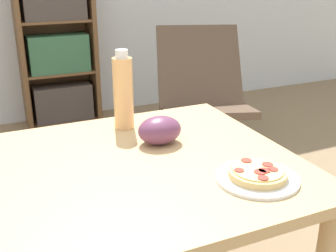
{
  "coord_description": "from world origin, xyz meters",
  "views": [
    {
      "loc": [
        -0.34,
        -1.1,
        1.29
      ],
      "look_at": [
        0.21,
        0.11,
        0.78
      ],
      "focal_mm": 45.0,
      "sensor_mm": 36.0,
      "label": 1
    }
  ],
  "objects_px": {
    "grape_bunch": "(160,130)",
    "bookshelf": "(58,51)",
    "lounge_chair_far": "(202,115)",
    "drink_bottle": "(123,92)",
    "pizza_on_plate": "(257,175)"
  },
  "relations": [
    {
      "from": "grape_bunch",
      "to": "lounge_chair_far",
      "type": "relative_size",
      "value": 0.17
    },
    {
      "from": "lounge_chair_far",
      "to": "bookshelf",
      "type": "distance_m",
      "value": 1.37
    },
    {
      "from": "lounge_chair_far",
      "to": "bookshelf",
      "type": "height_order",
      "value": "bookshelf"
    },
    {
      "from": "grape_bunch",
      "to": "bookshelf",
      "type": "relative_size",
      "value": 0.12
    },
    {
      "from": "lounge_chair_far",
      "to": "drink_bottle",
      "type": "bearing_deg",
      "value": -110.82
    },
    {
      "from": "drink_bottle",
      "to": "bookshelf",
      "type": "relative_size",
      "value": 0.22
    },
    {
      "from": "pizza_on_plate",
      "to": "grape_bunch",
      "type": "distance_m",
      "value": 0.39
    },
    {
      "from": "pizza_on_plate",
      "to": "bookshelf",
      "type": "height_order",
      "value": "bookshelf"
    },
    {
      "from": "lounge_chair_far",
      "to": "bookshelf",
      "type": "bearing_deg",
      "value": 146.71
    },
    {
      "from": "grape_bunch",
      "to": "lounge_chair_far",
      "type": "xyz_separation_m",
      "value": [
        0.87,
        1.26,
        -0.48
      ]
    },
    {
      "from": "grape_bunch",
      "to": "bookshelf",
      "type": "height_order",
      "value": "bookshelf"
    },
    {
      "from": "pizza_on_plate",
      "to": "grape_bunch",
      "type": "height_order",
      "value": "grape_bunch"
    },
    {
      "from": "pizza_on_plate",
      "to": "drink_bottle",
      "type": "distance_m",
      "value": 0.6
    },
    {
      "from": "drink_bottle",
      "to": "bookshelf",
      "type": "bearing_deg",
      "value": 86.25
    },
    {
      "from": "grape_bunch",
      "to": "lounge_chair_far",
      "type": "bearing_deg",
      "value": 55.54
    }
  ]
}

